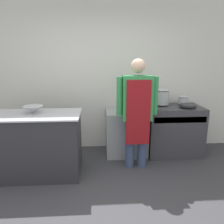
% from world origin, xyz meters
% --- Properties ---
extents(wall_back, '(8.00, 0.05, 2.70)m').
position_xyz_m(wall_back, '(0.00, 2.11, 1.35)').
color(wall_back, silver).
rests_on(wall_back, ground_plane).
extents(prep_counter, '(1.36, 0.70, 0.92)m').
position_xyz_m(prep_counter, '(-1.03, 1.12, 0.46)').
color(prep_counter, '#2D2D33').
rests_on(prep_counter, ground_plane).
extents(stove, '(0.95, 0.64, 0.89)m').
position_xyz_m(stove, '(1.24, 1.72, 0.44)').
color(stove, '#38383D').
rests_on(stove, ground_plane).
extents(fridge_unit, '(0.71, 0.61, 0.79)m').
position_xyz_m(fridge_unit, '(0.39, 1.76, 0.39)').
color(fridge_unit, '#93999E').
rests_on(fridge_unit, ground_plane).
extents(person_cook, '(0.62, 0.24, 1.68)m').
position_xyz_m(person_cook, '(0.49, 1.24, 0.96)').
color(person_cook, '#38476B').
rests_on(person_cook, ground_plane).
extents(mixing_bowl, '(0.28, 0.28, 0.10)m').
position_xyz_m(mixing_bowl, '(-1.03, 1.18, 0.97)').
color(mixing_bowl, '#B2B5BC').
rests_on(mixing_bowl, prep_counter).
extents(stock_pot, '(0.27, 0.27, 0.28)m').
position_xyz_m(stock_pot, '(1.03, 1.83, 1.03)').
color(stock_pot, '#B2B5BC').
rests_on(stock_pot, stove).
extents(saute_pan, '(0.28, 0.28, 0.04)m').
position_xyz_m(saute_pan, '(1.43, 1.61, 0.90)').
color(saute_pan, '#262628').
rests_on(saute_pan, stove).
extents(sauce_pot, '(0.17, 0.17, 0.15)m').
position_xyz_m(sauce_pot, '(1.43, 1.83, 0.96)').
color(sauce_pot, '#B2B5BC').
rests_on(sauce_pot, stove).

